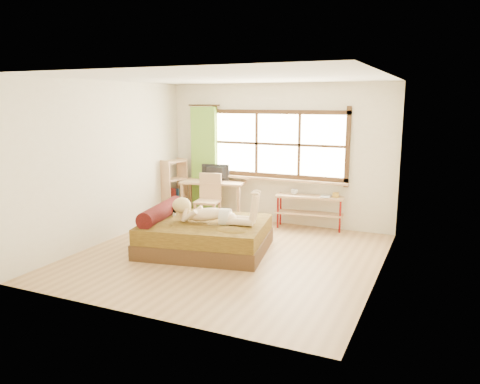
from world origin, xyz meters
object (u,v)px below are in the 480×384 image
at_px(woman, 212,205).
at_px(bookshelf, 174,188).
at_px(kitten, 170,209).
at_px(bed, 203,235).
at_px(desk, 214,186).
at_px(pipe_shelf, 310,205).
at_px(chair, 209,196).

bearing_deg(woman, bookshelf, 125.29).
relative_size(woman, kitten, 4.67).
bearing_deg(bed, woman, -22.36).
relative_size(desk, pipe_shelf, 1.04).
height_order(bed, bookshelf, bookshelf).
relative_size(pipe_shelf, bookshelf, 1.08).
bearing_deg(woman, chair, 109.11).
distance_m(woman, bookshelf, 2.50).
bearing_deg(chair, woman, -70.24).
distance_m(desk, bookshelf, 0.85).
bearing_deg(woman, pipe_shelf, 52.83).
height_order(kitten, bookshelf, bookshelf).
height_order(woman, bookshelf, bookshelf).
bearing_deg(desk, pipe_shelf, -6.38).
bearing_deg(chair, pipe_shelf, 4.44).
distance_m(bed, woman, 0.55).
bearing_deg(chair, bookshelf, 157.60).
relative_size(kitten, bookshelf, 0.24).
height_order(kitten, desk, desk).
bearing_deg(kitten, desk, 82.35).
relative_size(woman, pipe_shelf, 1.05).
bearing_deg(bookshelf, chair, 1.46).
height_order(desk, bookshelf, bookshelf).
bearing_deg(kitten, chair, 79.62).
relative_size(bed, kitten, 7.53).
xyz_separation_m(chair, pipe_shelf, (1.89, 0.48, -0.09)).
xyz_separation_m(woman, bookshelf, (-1.79, 1.74, -0.17)).
bearing_deg(bookshelf, bed, -32.86).
bearing_deg(bookshelf, kitten, -45.97).
bearing_deg(bookshelf, woman, -30.21).
relative_size(chair, bookshelf, 0.83).
distance_m(bed, bookshelf, 2.35).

